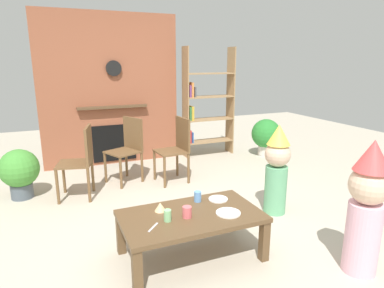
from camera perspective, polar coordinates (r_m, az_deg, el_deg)
The scene contains 18 objects.
ground_plane at distance 3.58m, azimuth 0.32°, elevation -13.69°, with size 12.00×12.00×0.00m, color #BCB29E.
brick_fireplace_feature at distance 5.60m, azimuth -13.74°, elevation 8.79°, with size 2.20×0.28×2.40m.
bookshelf at distance 5.93m, azimuth 2.32°, elevation 6.53°, with size 0.90×0.28×1.90m.
coffee_table at distance 2.93m, azimuth -0.16°, elevation -12.82°, with size 1.19×0.68×0.40m.
paper_cup_near_left at distance 3.12m, azimuth 0.97°, elevation -8.94°, with size 0.07×0.07×0.10m, color #669EE0.
paper_cup_near_right at distance 2.82m, azimuth -0.85°, elevation -11.52°, with size 0.08×0.08×0.09m, color #E5666B.
paper_cup_center at distance 2.77m, azimuth -4.19°, elevation -12.06°, with size 0.06×0.06×0.10m, color #8CD18C.
paper_plate_front at distance 2.92m, azimuth 6.20°, elevation -11.60°, with size 0.21×0.21×0.01m, color white.
paper_plate_rear at distance 3.18m, azimuth 4.48°, elevation -9.34°, with size 0.18×0.18×0.01m, color white.
birthday_cake_slice at distance 2.95m, azimuth -5.44°, elevation -10.60°, with size 0.10×0.10×0.08m, color #EAC68C.
table_fork at distance 2.70m, azimuth -6.63°, elevation -13.92°, with size 0.15×0.02×0.01m, color silver.
child_with_cone_hat at distance 2.97m, azimuth 27.64°, elevation -9.13°, with size 0.30×0.30×1.10m.
child_in_pink at distance 3.79m, azimuth 14.27°, elevation -3.83°, with size 0.28×0.28×1.01m.
dining_chair_left at distance 4.31m, azimuth -18.29°, elevation -2.25°, with size 0.49×0.49×0.90m.
dining_chair_middle at distance 4.75m, azimuth -10.83°, elevation -0.30°, with size 0.53×0.53×0.90m.
dining_chair_right at distance 4.68m, azimuth -2.59°, elevation -0.29°, with size 0.43×0.43×0.90m.
potted_plant_tall at distance 6.10m, azimuth 12.50°, elevation 1.53°, with size 0.51×0.51×0.66m.
potted_plant_short at distance 4.63m, azimuth -27.34°, elevation -4.07°, with size 0.47×0.47×0.62m.
Camera 1 is at (-1.26, -2.91, 1.67)m, focal length 31.28 mm.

